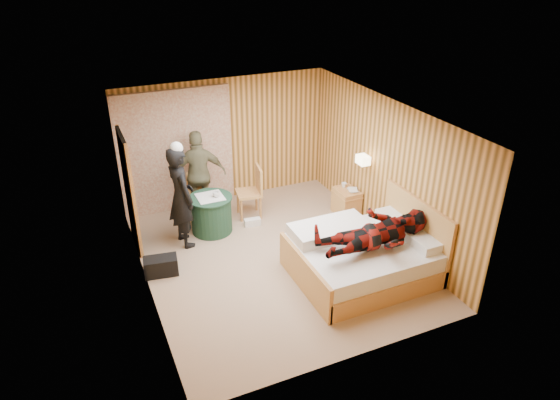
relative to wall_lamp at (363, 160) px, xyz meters
name	(u,v)px	position (x,y,z in m)	size (l,w,h in m)	color
floor	(275,258)	(-1.92, -0.45, -1.30)	(4.20, 5.00, 0.01)	#A08369
ceiling	(274,115)	(-1.92, -0.45, 1.20)	(4.20, 5.00, 0.01)	silver
wall_back	(225,141)	(-1.92, 2.05, -0.05)	(4.20, 0.02, 2.50)	#E9A759
wall_left	(140,218)	(-4.02, -0.45, -0.05)	(0.02, 5.00, 2.50)	#E9A759
wall_right	(386,170)	(0.18, -0.45, -0.05)	(0.02, 5.00, 2.50)	#E9A759
curtain	(176,152)	(-2.92, 1.98, -0.10)	(2.20, 0.08, 2.40)	beige
doorway	(129,192)	(-3.98, 0.95, -0.28)	(0.06, 0.90, 2.05)	black
wall_lamp	(363,160)	(0.00, 0.00, 0.00)	(0.26, 0.24, 0.16)	gold
bed	(364,256)	(-0.80, -1.43, -0.97)	(2.13, 1.68, 1.16)	#DDB05A
nightstand	(346,202)	(-0.04, 0.39, -1.03)	(0.41, 0.55, 0.53)	#DDB05A
round_table	(211,214)	(-2.63, 0.84, -0.94)	(0.80, 0.80, 0.71)	#204732
chair_far	(200,191)	(-2.64, 1.48, -0.76)	(0.49, 0.49, 0.93)	#DDB05A
chair_near	(253,188)	(-1.71, 1.09, -0.71)	(0.53, 0.53, 1.02)	#DDB05A
duffel_bag	(161,266)	(-3.77, -0.14, -1.15)	(0.53, 0.28, 0.30)	black
sneaker_left	(214,234)	(-2.66, 0.62, -1.25)	(0.24, 0.10, 0.11)	silver
sneaker_right	(252,222)	(-1.88, 0.72, -1.23)	(0.31, 0.13, 0.14)	silver
woman_standing	(181,197)	(-3.19, 0.64, -0.39)	(0.66, 0.44, 1.82)	black
man_at_table	(199,175)	(-2.63, 1.51, -0.44)	(1.01, 0.42, 1.72)	#6B6747
man_on_bed	(377,225)	(-0.77, -1.66, -0.29)	(1.77, 0.67, 0.86)	maroon
book_lower	(349,190)	(-0.04, 0.34, -0.76)	(0.17, 0.22, 0.02)	silver
book_upper	(349,190)	(-0.04, 0.34, -0.74)	(0.16, 0.22, 0.02)	silver
cup_nightstand	(344,185)	(-0.04, 0.52, -0.72)	(0.10, 0.10, 0.09)	silver
cup_table	(216,194)	(-2.53, 0.79, -0.55)	(0.12, 0.12, 0.10)	silver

